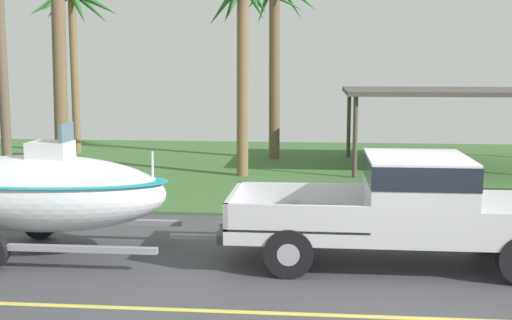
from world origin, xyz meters
The scene contains 8 objects.
ground centered at (0.00, 8.38, -0.01)m, with size 36.00×22.00×0.11m.
pickup_truck_towing centered at (0.28, 0.69, 1.03)m, with size 5.73×2.09×1.85m.
boat_on_trailer centered at (-6.27, 0.69, 1.12)m, with size 5.83×2.24×2.36m.
carport_awning centered at (3.27, 11.33, 2.47)m, with size 7.60×4.95×2.59m.
palm_tree_near_left centered at (-10.49, 13.72, 5.10)m, with size 3.32×3.60×6.36m.
palm_tree_near_right centered at (-2.91, 12.80, 5.09)m, with size 3.00×3.21×6.76m.
palm_tree_mid centered at (-3.55, 9.37, 4.55)m, with size 2.96×3.15×6.12m.
utility_pole centered at (-8.85, 4.79, 3.74)m, with size 0.24×1.80×7.17m.
Camera 1 is at (-1.32, -10.42, 3.36)m, focal length 46.47 mm.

